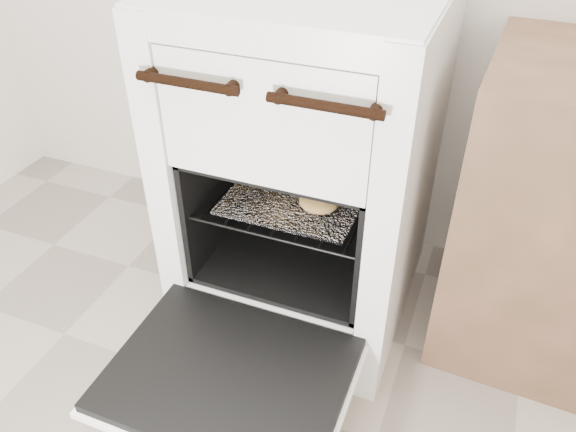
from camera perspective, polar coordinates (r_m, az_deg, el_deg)
name	(u,v)px	position (r m, az deg, el deg)	size (l,w,h in m)	color
stove	(308,171)	(1.62, 2.06, 4.61)	(0.65, 0.72, 0.99)	white
oven_door	(229,376)	(1.42, -6.01, -15.84)	(0.58, 0.45, 0.04)	black
oven_rack	(299,193)	(1.58, 1.15, 2.33)	(0.47, 0.45, 0.01)	black
foil_sheet	(297,195)	(1.56, 0.88, 2.12)	(0.37, 0.32, 0.01)	silver
baked_rolls	(298,178)	(1.58, 0.97, 3.88)	(0.32, 0.26, 0.06)	tan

